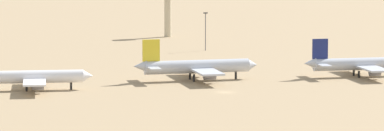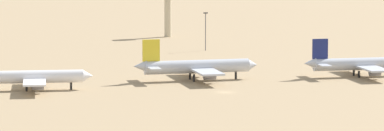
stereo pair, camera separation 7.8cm
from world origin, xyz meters
TOP-DOWN VIEW (x-y plane):
  - ground at (0.00, 0.00)m, footprint 4000.00×4000.00m
  - parked_jet_yellow_2 at (-58.22, 19.50)m, footprint 39.22×33.22m
  - parked_jet_yellow_3 at (-1.98, 28.91)m, footprint 42.78×35.77m
  - parked_jet_navy_4 at (55.00, 24.42)m, footprint 40.40×33.90m
  - control_tower at (23.37, 178.86)m, footprint 5.20×5.20m
  - light_pole_west at (25.15, 117.58)m, footprint 1.80×0.50m

SIDE VIEW (x-z plane):
  - ground at x=0.00m, z-range 0.00..0.00m
  - parked_jet_yellow_2 at x=-58.22m, z-range -2.23..10.72m
  - parked_jet_navy_4 at x=55.00m, z-range -2.30..11.06m
  - parked_jet_yellow_3 at x=-1.98m, z-range -2.44..11.73m
  - light_pole_west at x=25.15m, z-range 1.21..17.07m
  - control_tower at x=23.37m, z-range 2.50..26.69m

